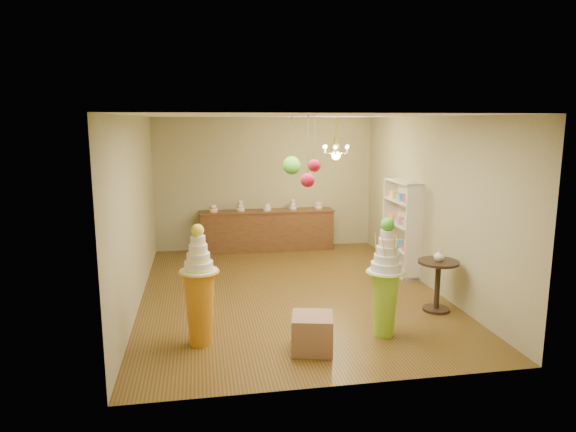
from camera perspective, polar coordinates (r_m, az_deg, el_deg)
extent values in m
plane|color=#523B16|center=(8.99, 0.21, -8.42)|extent=(6.50, 6.50, 0.00)
plane|color=white|center=(8.50, 0.22, 11.08)|extent=(6.50, 6.50, 0.00)
cube|color=#97916A|center=(11.80, -2.56, 3.62)|extent=(5.00, 0.04, 3.00)
cube|color=#97916A|center=(5.52, 6.16, -4.45)|extent=(5.00, 0.04, 3.00)
cube|color=#97916A|center=(8.55, -16.52, 0.54)|extent=(0.04, 6.50, 3.00)
cube|color=#97916A|center=(9.38, 15.43, 1.45)|extent=(0.04, 6.50, 3.00)
cone|color=#8EC72C|center=(7.24, 10.69, -9.59)|extent=(0.47, 0.47, 0.90)
cylinder|color=silver|center=(7.10, 10.81, -6.06)|extent=(0.64, 0.64, 0.03)
cylinder|color=silver|center=(7.08, 10.83, -5.51)|extent=(0.52, 0.52, 0.11)
cylinder|color=silver|center=(7.05, 10.86, -4.65)|extent=(0.43, 0.43, 0.11)
cylinder|color=silver|center=(7.02, 10.90, -3.77)|extent=(0.35, 0.35, 0.11)
cylinder|color=silver|center=(7.00, 10.93, -2.89)|extent=(0.29, 0.29, 0.11)
cylinder|color=silver|center=(6.97, 10.96, -2.01)|extent=(0.24, 0.24, 0.11)
sphere|color=green|center=(6.94, 11.00, -0.93)|extent=(0.18, 0.18, 0.18)
cone|color=#C57B16|center=(6.93, -9.74, -10.09)|extent=(0.43, 0.43, 0.99)
cylinder|color=silver|center=(6.77, -9.88, -6.04)|extent=(0.51, 0.51, 0.03)
cylinder|color=silver|center=(6.75, -9.90, -5.46)|extent=(0.38, 0.38, 0.11)
cylinder|color=silver|center=(6.72, -9.93, -4.53)|extent=(0.31, 0.31, 0.11)
cylinder|color=silver|center=(6.69, -9.96, -3.59)|extent=(0.25, 0.25, 0.11)
cylinder|color=silver|center=(6.67, -9.99, -2.65)|extent=(0.20, 0.20, 0.11)
sphere|color=yellow|center=(6.64, -10.02, -1.58)|extent=(0.16, 0.16, 0.16)
cube|color=#8C674C|center=(6.77, 2.71, -12.85)|extent=(0.62, 0.62, 0.47)
cube|color=#54311A|center=(11.70, -2.34, -1.65)|extent=(3.00, 0.50, 0.90)
cube|color=#54311A|center=(11.61, -2.36, 0.54)|extent=(3.04, 0.54, 0.03)
cylinder|color=silver|center=(11.50, -8.30, 0.83)|extent=(0.18, 0.18, 0.16)
cylinder|color=silver|center=(11.53, -5.32, 1.11)|extent=(0.18, 0.18, 0.24)
cylinder|color=silver|center=(11.60, -2.36, 1.01)|extent=(0.18, 0.18, 0.16)
cylinder|color=silver|center=(11.68, 0.56, 1.28)|extent=(0.18, 0.18, 0.24)
cylinder|color=silver|center=(11.81, 3.42, 1.17)|extent=(0.18, 0.18, 0.16)
cube|color=beige|center=(10.19, 13.26, -1.17)|extent=(0.04, 1.20, 1.80)
cube|color=beige|center=(10.22, 12.34, -3.40)|extent=(0.30, 1.14, 0.03)
cube|color=beige|center=(10.12, 12.44, -0.93)|extent=(0.30, 1.14, 0.03)
cube|color=beige|center=(10.04, 12.54, 1.59)|extent=(0.30, 1.14, 0.03)
cylinder|color=black|center=(8.47, 16.13, -9.91)|extent=(0.53, 0.53, 0.04)
cylinder|color=black|center=(8.35, 16.26, -7.53)|extent=(0.11, 0.11, 0.78)
cylinder|color=black|center=(8.24, 16.40, -4.94)|extent=(0.80, 0.80, 0.04)
imported|color=beige|center=(8.22, 16.43, -4.23)|extent=(0.19, 0.19, 0.17)
cylinder|color=#403C2E|center=(6.59, 2.22, 7.59)|extent=(0.01, 0.01, 0.83)
sphere|color=#B4122A|center=(6.62, 2.20, 3.99)|extent=(0.18, 0.18, 0.18)
cylinder|color=#403C2E|center=(7.35, 0.42, 8.40)|extent=(0.01, 0.01, 0.71)
sphere|color=green|center=(7.38, 0.42, 5.65)|extent=(0.26, 0.26, 0.26)
cylinder|color=#403C2E|center=(6.38, 2.97, 8.42)|extent=(0.01, 0.01, 0.63)
sphere|color=#B4122A|center=(6.40, 2.94, 5.61)|extent=(0.16, 0.16, 0.16)
cylinder|color=gold|center=(10.14, 5.40, 9.54)|extent=(0.02, 0.02, 0.50)
cylinder|color=gold|center=(10.15, 5.37, 7.84)|extent=(0.10, 0.10, 0.30)
sphere|color=#ECC182|center=(10.16, 5.35, 6.72)|extent=(0.18, 0.18, 0.18)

